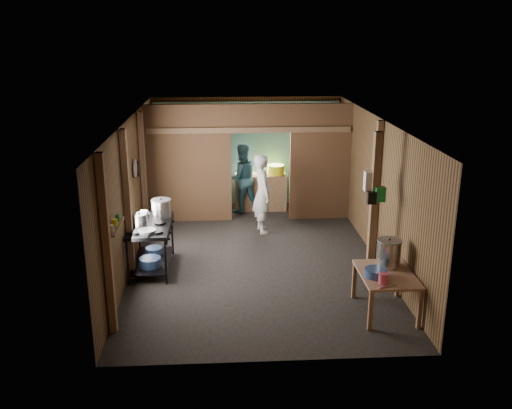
{
  "coord_description": "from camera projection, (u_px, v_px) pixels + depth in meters",
  "views": [
    {
      "loc": [
        -0.58,
        -9.78,
        4.12
      ],
      "look_at": [
        0.0,
        -0.2,
        1.1
      ],
      "focal_mm": 39.17,
      "sensor_mm": 36.0,
      "label": 1
    }
  ],
  "objects": [
    {
      "name": "partition_right",
      "position": [
        320.0,
        162.0,
        12.38
      ],
      "size": [
        1.35,
        0.1,
        2.6
      ],
      "primitive_type": "cube",
      "color": "brown",
      "rests_on": "floor"
    },
    {
      "name": "blue_tub_front",
      "position": [
        150.0,
        262.0,
        9.72
      ],
      "size": [
        0.38,
        0.38,
        0.16
      ],
      "primitive_type": "cylinder",
      "color": "#2D4A81",
      "rests_on": "gas_range"
    },
    {
      "name": "pink_bucket",
      "position": [
        383.0,
        279.0,
        7.95
      ],
      "size": [
        0.16,
        0.16,
        0.16
      ],
      "primitive_type": "cylinder",
      "rotation": [
        0.0,
        0.0,
        0.28
      ],
      "color": "#CB476D",
      "rests_on": "prep_table"
    },
    {
      "name": "post_left_c",
      "position": [
        144.0,
        176.0,
        11.21
      ],
      "size": [
        0.1,
        0.12,
        2.6
      ],
      "primitive_type": "cube",
      "color": "#9C714F",
      "rests_on": "floor"
    },
    {
      "name": "wall_right",
      "position": [
        377.0,
        189.0,
        10.32
      ],
      "size": [
        0.0,
        7.0,
        2.6
      ],
      "primitive_type": "cube",
      "color": "brown",
      "rests_on": "ground"
    },
    {
      "name": "stove_pot_med",
      "position": [
        139.0,
        220.0,
        9.68
      ],
      "size": [
        0.35,
        0.35,
        0.23
      ],
      "primitive_type": null,
      "rotation": [
        0.0,
        0.0,
        -0.37
      ],
      "color": "#B8B8B8",
      "rests_on": "gas_range"
    },
    {
      "name": "stove_pot_large",
      "position": [
        161.0,
        209.0,
        10.09
      ],
      "size": [
        0.45,
        0.45,
        0.36
      ],
      "primitive_type": null,
      "rotation": [
        0.0,
        0.0,
        -0.33
      ],
      "color": "#B8B8B8",
      "rests_on": "gas_range"
    },
    {
      "name": "blue_tub_back",
      "position": [
        154.0,
        251.0,
        10.26
      ],
      "size": [
        0.31,
        0.31,
        0.12
      ],
      "primitive_type": "cylinder",
      "color": "#2D4A81",
      "rests_on": "gas_range"
    },
    {
      "name": "post_free",
      "position": [
        374.0,
        211.0,
        9.06
      ],
      "size": [
        0.12,
        0.12,
        2.6
      ],
      "primitive_type": "cube",
      "color": "#9C714F",
      "rests_on": "floor"
    },
    {
      "name": "post_left_a",
      "position": [
        107.0,
        246.0,
        7.59
      ],
      "size": [
        0.1,
        0.12,
        2.6
      ],
      "primitive_type": "cube",
      "color": "#9C714F",
      "rests_on": "floor"
    },
    {
      "name": "jar_green",
      "position": [
        118.0,
        218.0,
        8.23
      ],
      "size": [
        0.06,
        0.06,
        0.1
      ],
      "primitive_type": "cylinder",
      "color": "#198F3B",
      "rests_on": "wall_shelf"
    },
    {
      "name": "partition_left",
      "position": [
        189.0,
        164.0,
        12.21
      ],
      "size": [
        1.85,
        0.1,
        2.6
      ],
      "primitive_type": "cube",
      "color": "brown",
      "rests_on": "floor"
    },
    {
      "name": "wall_front",
      "position": [
        272.0,
        269.0,
        6.86
      ],
      "size": [
        4.5,
        0.0,
        2.6
      ],
      "primitive_type": "cube",
      "color": "brown",
      "rests_on": "ground"
    },
    {
      "name": "prep_table",
      "position": [
        385.0,
        293.0,
        8.41
      ],
      "size": [
        0.79,
        1.09,
        0.64
      ],
      "primitive_type": null,
      "color": "#A38068",
      "rests_on": "floor"
    },
    {
      "name": "bag_green",
      "position": [
        380.0,
        194.0,
        8.92
      ],
      "size": [
        0.16,
        0.12,
        0.24
      ],
      "primitive_type": "cube",
      "color": "#198F3B",
      "rests_on": "post_free"
    },
    {
      "name": "post_right",
      "position": [
        376.0,
        192.0,
        10.12
      ],
      "size": [
        0.1,
        0.12,
        2.6
      ],
      "primitive_type": "cube",
      "color": "#9C714F",
      "rests_on": "floor"
    },
    {
      "name": "wall_shelf",
      "position": [
        115.0,
        227.0,
        8.04
      ],
      "size": [
        0.14,
        0.8,
        0.03
      ],
      "primitive_type": "cube",
      "color": "#9C714F",
      "rests_on": "wall_left"
    },
    {
      "name": "jar_white",
      "position": [
        112.0,
        228.0,
        7.78
      ],
      "size": [
        0.07,
        0.07,
        0.1
      ],
      "primitive_type": "cylinder",
      "color": "silver",
      "rests_on": "wall_shelf"
    },
    {
      "name": "floor",
      "position": [
        255.0,
        257.0,
        10.58
      ],
      "size": [
        4.5,
        7.0,
        0.0
      ],
      "primitive_type": "cube",
      "color": "black",
      "rests_on": "ground"
    },
    {
      "name": "frying_pan",
      "position": [
        147.0,
        231.0,
        9.37
      ],
      "size": [
        0.38,
        0.56,
        0.07
      ],
      "primitive_type": null,
      "rotation": [
        0.0,
        0.0,
        -0.16
      ],
      "color": "gray",
      "rests_on": "gas_range"
    },
    {
      "name": "yellow_tub",
      "position": [
        276.0,
        170.0,
        13.14
      ],
      "size": [
        0.4,
        0.4,
        0.22
      ],
      "primitive_type": "cylinder",
      "color": "yellow",
      "rests_on": "back_counter"
    },
    {
      "name": "wall_left",
      "position": [
        131.0,
        193.0,
        10.06
      ],
      "size": [
        0.0,
        7.0,
        2.6
      ],
      "primitive_type": "cube",
      "color": "brown",
      "rests_on": "ground"
    },
    {
      "name": "back_counter",
      "position": [
        261.0,
        192.0,
        13.28
      ],
      "size": [
        1.2,
        0.5,
        0.85
      ],
      "primitive_type": "cube",
      "color": "#9C714F",
      "rests_on": "floor"
    },
    {
      "name": "pan_lid_big",
      "position": [
        135.0,
        169.0,
        10.34
      ],
      "size": [
        0.03,
        0.34,
        0.34
      ],
      "primitive_type": "cylinder",
      "rotation": [
        0.0,
        1.57,
        0.0
      ],
      "color": "gray",
      "rests_on": "wall_left"
    },
    {
      "name": "stove_saucepan",
      "position": [
        143.0,
        214.0,
        10.15
      ],
      "size": [
        0.22,
        0.22,
        0.11
      ],
      "primitive_type": "cylinder",
      "rotation": [
        0.0,
        0.0,
        0.33
      ],
      "color": "#B8B8B8",
      "rests_on": "gas_range"
    },
    {
      "name": "turquoise_panel",
      "position": [
        247.0,
        154.0,
        13.48
      ],
      "size": [
        4.4,
        0.06,
        2.5
      ],
      "primitive_type": "cube",
      "color": "#669997",
      "rests_on": "wall_back"
    },
    {
      "name": "cross_beam",
      "position": [
        249.0,
        130.0,
        12.01
      ],
      "size": [
        4.4,
        0.12,
        0.12
      ],
      "primitive_type": "cube",
      "color": "#9C714F",
      "rests_on": "wall_left"
    },
    {
      "name": "partition_header",
      "position": [
        261.0,
        118.0,
        12.0
      ],
      "size": [
        1.3,
        0.1,
        0.6
      ],
      "primitive_type": "cube",
      "color": "brown",
      "rests_on": "wall_back"
    },
    {
      "name": "worker_back",
      "position": [
        242.0,
        178.0,
        12.98
      ],
      "size": [
        0.92,
        0.8,
        1.62
      ],
      "primitive_type": "imported",
      "rotation": [
        0.0,
        0.0,
        3.42
      ],
      "color": "#346D7C",
      "rests_on": "floor"
    },
    {
      "name": "knife",
      "position": [
        387.0,
        287.0,
        7.87
      ],
      "size": [
        0.29,
        0.14,
        0.01
      ],
      "primitive_type": "cube",
      "rotation": [
        0.0,
        0.0,
        0.37
      ],
      "color": "#B8B8B8",
      "rests_on": "prep_table"
    },
    {
      "name": "stock_pot",
      "position": [
        389.0,
        254.0,
        8.52
      ],
      "size": [
        0.4,
        0.4,
        0.45
      ],
      "primitive_type": null,
      "rotation": [
        0.0,
        0.0,
        -0.05
      ],
      "color": "#B8B8B8",
      "rests_on": "prep_table"
    },
    {
      "name": "post_left_b",
      "position": [
        128.0,
        206.0,
        9.3
      ],
      "size": [
        0.1,
        0.12,
        2.6
      ],
      "primitive_type": "cube",
      "color": "#9C714F",
      "rests_on": "floor"
    },
    {
      "name": "wall_back",
      "position": [
        247.0,
        151.0,
        13.52
      ],
      "size": [
        4.5,
        0.0,
        2.6
      ],
      "primitive_type": "cube",
      "color": "brown",
      "rests_on": "ground"
    },
    {
      "name": "wash_basin",
      "position": [
        376.0,
        273.0,
        8.19
      ],
      "size": [
        0.4,
        0.4,
        0.12
      ],
      "primitive_type": "cylinder",
      "rotation": [
        0.0,
        0.0,
        -0.28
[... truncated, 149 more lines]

